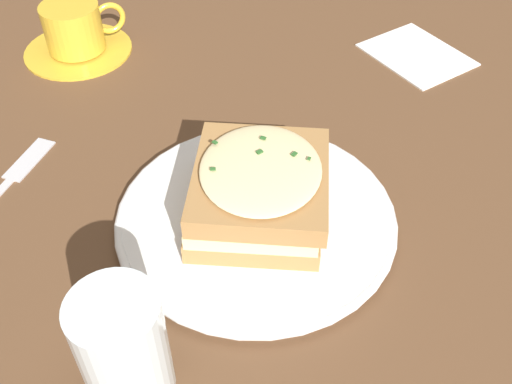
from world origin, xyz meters
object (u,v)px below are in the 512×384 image
dinner_plate (256,218)px  water_glass (123,349)px  fork (10,179)px  teacup_with_saucer (75,32)px  sandwich (258,191)px  napkin (417,54)px

dinner_plate → water_glass: size_ratio=2.58×
fork → teacup_with_saucer: bearing=104.9°
sandwich → napkin: size_ratio=1.40×
fork → dinner_plate: bearing=5.6°
sandwich → napkin: (0.03, -0.37, -0.05)m
dinner_plate → teacup_with_saucer: (0.38, -0.09, 0.02)m
sandwich → water_glass: bearing=99.3°
dinner_plate → sandwich: (-0.00, 0.00, 0.04)m
dinner_plate → sandwich: 0.04m
teacup_with_saucer → fork: bearing=-122.5°
teacup_with_saucer → fork: size_ratio=0.82×
sandwich → fork: bearing=25.8°
water_glass → napkin: (0.06, -0.56, -0.05)m
water_glass → dinner_plate: bearing=-80.0°
napkin → water_glass: bearing=96.5°
sandwich → water_glass: water_glass is taller
sandwich → napkin: sandwich is taller
sandwich → dinner_plate: bearing=-4.6°
water_glass → teacup_with_saucer: bearing=-33.7°
sandwich → teacup_with_saucer: bearing=-13.1°
water_glass → napkin: water_glass is taller
sandwich → fork: sandwich is taller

